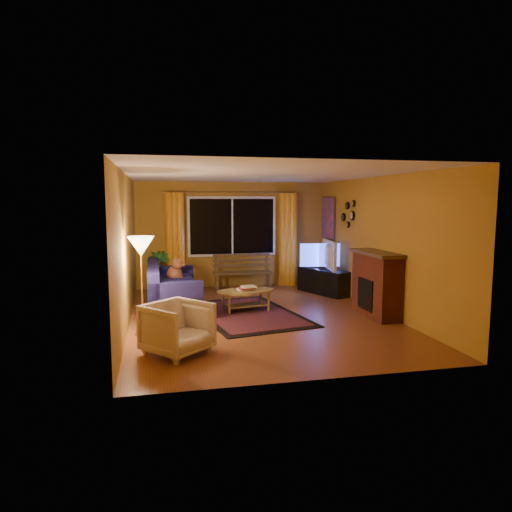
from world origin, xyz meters
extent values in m
cube|color=brown|center=(0.00, 0.00, -0.01)|extent=(4.50, 6.00, 0.02)
cube|color=white|center=(0.00, 0.00, 2.51)|extent=(4.50, 6.00, 0.02)
cube|color=#B6822A|center=(0.00, 3.01, 1.25)|extent=(4.50, 0.02, 2.50)
cube|color=#B6822A|center=(-2.26, 0.00, 1.25)|extent=(0.02, 6.00, 2.50)
cube|color=#B6822A|center=(2.26, 0.00, 1.25)|extent=(0.02, 6.00, 2.50)
cube|color=black|center=(0.00, 2.94, 1.45)|extent=(2.00, 0.02, 1.30)
cylinder|color=#BF8C3F|center=(0.00, 2.90, 2.25)|extent=(3.20, 0.03, 0.03)
cylinder|color=orange|center=(-1.35, 2.88, 1.12)|extent=(0.36, 0.36, 2.24)
cylinder|color=orange|center=(1.35, 2.88, 1.12)|extent=(0.36, 0.36, 2.24)
cube|color=#49361A|center=(0.16, 2.50, 0.20)|extent=(1.36, 0.44, 0.40)
imported|color=#235B1E|center=(-1.75, 2.75, 0.46)|extent=(0.58, 0.58, 0.92)
cube|color=#141244|center=(-1.48, 0.87, 0.43)|extent=(0.94, 2.16, 0.87)
imported|color=beige|center=(-1.52, -1.74, 0.39)|extent=(1.03, 1.02, 0.77)
cylinder|color=#BF8C3F|center=(-2.00, -0.71, 0.76)|extent=(0.33, 0.33, 1.52)
cube|color=#62190D|center=(-0.19, 0.20, 0.01)|extent=(2.13, 2.91, 0.02)
cylinder|color=#978448|center=(-0.18, 0.41, 0.20)|extent=(1.27, 1.27, 0.40)
cube|color=black|center=(1.85, 1.69, 0.27)|extent=(0.89, 1.38, 0.55)
imported|color=black|center=(1.85, 1.69, 0.87)|extent=(0.30, 1.12, 0.64)
cube|color=maroon|center=(2.05, -0.40, 0.55)|extent=(0.40, 1.20, 1.10)
cube|color=#E05029|center=(2.22, 2.45, 1.65)|extent=(0.04, 0.76, 0.96)
camera|label=1|loc=(-1.76, -7.77, 2.04)|focal=32.00mm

